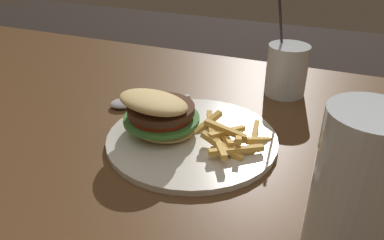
% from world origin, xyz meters
% --- Properties ---
extents(meal_plate_near, '(0.28, 0.28, 0.09)m').
position_xyz_m(meal_plate_near, '(-0.07, -0.25, 0.77)').
color(meal_plate_near, silver).
rests_on(meal_plate_near, dining_table).
extents(beer_glass, '(0.09, 0.09, 0.17)m').
position_xyz_m(beer_glass, '(-0.34, -0.11, 0.83)').
color(beer_glass, silver).
rests_on(beer_glass, dining_table).
extents(juice_glass, '(0.08, 0.08, 0.20)m').
position_xyz_m(juice_glass, '(-0.20, -0.50, 0.79)').
color(juice_glass, silver).
rests_on(juice_glass, dining_table).
extents(spoon, '(0.14, 0.13, 0.01)m').
position_xyz_m(spoon, '(0.07, -0.32, 0.75)').
color(spoon, silver).
rests_on(spoon, dining_table).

